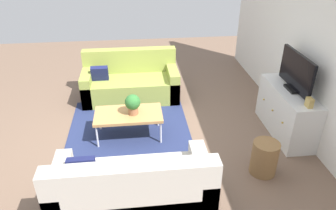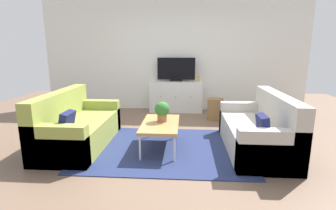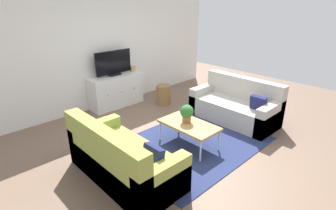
{
  "view_description": "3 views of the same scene",
  "coord_description": "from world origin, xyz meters",
  "px_view_note": "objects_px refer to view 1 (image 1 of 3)",
  "views": [
    {
      "loc": [
        4.0,
        -0.01,
        2.82
      ],
      "look_at": [
        0.0,
        0.44,
        0.56
      ],
      "focal_mm": 33.67,
      "sensor_mm": 36.0,
      "label": 1
    },
    {
      "loc": [
        0.3,
        -3.87,
        1.54
      ],
      "look_at": [
        0.0,
        0.44,
        0.56
      ],
      "focal_mm": 27.46,
      "sensor_mm": 36.0,
      "label": 2
    },
    {
      "loc": [
        -3.09,
        -2.79,
        2.37
      ],
      "look_at": [
        0.0,
        0.44,
        0.56
      ],
      "focal_mm": 28.28,
      "sensor_mm": 36.0,
      "label": 3
    }
  ],
  "objects_px": {
    "couch_right_side": "(133,193)",
    "mantel_clock": "(309,103)",
    "potted_plant": "(133,104)",
    "coffee_table": "(128,115)",
    "flat_screen_tv": "(296,73)",
    "tv_console": "(287,112)",
    "wicker_basket": "(264,158)",
    "couch_left_side": "(131,82)"
  },
  "relations": [
    {
      "from": "potted_plant",
      "to": "flat_screen_tv",
      "type": "height_order",
      "value": "flat_screen_tv"
    },
    {
      "from": "coffee_table",
      "to": "potted_plant",
      "type": "distance_m",
      "value": 0.22
    },
    {
      "from": "potted_plant",
      "to": "flat_screen_tv",
      "type": "bearing_deg",
      "value": 86.99
    },
    {
      "from": "mantel_clock",
      "to": "potted_plant",
      "type": "bearing_deg",
      "value": -105.13
    },
    {
      "from": "tv_console",
      "to": "flat_screen_tv",
      "type": "relative_size",
      "value": 1.4
    },
    {
      "from": "mantel_clock",
      "to": "coffee_table",
      "type": "bearing_deg",
      "value": -105.17
    },
    {
      "from": "tv_console",
      "to": "mantel_clock",
      "type": "bearing_deg",
      "value": 0.01
    },
    {
      "from": "tv_console",
      "to": "flat_screen_tv",
      "type": "distance_m",
      "value": 0.65
    },
    {
      "from": "couch_right_side",
      "to": "mantel_clock",
      "type": "bearing_deg",
      "value": 109.91
    },
    {
      "from": "tv_console",
      "to": "mantel_clock",
      "type": "relative_size",
      "value": 9.67
    },
    {
      "from": "coffee_table",
      "to": "wicker_basket",
      "type": "relative_size",
      "value": 2.18
    },
    {
      "from": "couch_left_side",
      "to": "wicker_basket",
      "type": "bearing_deg",
      "value": 35.47
    },
    {
      "from": "couch_left_side",
      "to": "mantel_clock",
      "type": "distance_m",
      "value": 3.16
    },
    {
      "from": "potted_plant",
      "to": "mantel_clock",
      "type": "relative_size",
      "value": 2.39
    },
    {
      "from": "couch_left_side",
      "to": "wicker_basket",
      "type": "distance_m",
      "value": 2.93
    },
    {
      "from": "potted_plant",
      "to": "mantel_clock",
      "type": "bearing_deg",
      "value": 74.87
    },
    {
      "from": "mantel_clock",
      "to": "wicker_basket",
      "type": "relative_size",
      "value": 0.28
    },
    {
      "from": "couch_right_side",
      "to": "mantel_clock",
      "type": "relative_size",
      "value": 13.38
    },
    {
      "from": "potted_plant",
      "to": "wicker_basket",
      "type": "bearing_deg",
      "value": 58.94
    },
    {
      "from": "tv_console",
      "to": "flat_screen_tv",
      "type": "xyz_separation_m",
      "value": [
        0.0,
        0.02,
        0.65
      ]
    },
    {
      "from": "couch_left_side",
      "to": "flat_screen_tv",
      "type": "relative_size",
      "value": 1.94
    },
    {
      "from": "tv_console",
      "to": "wicker_basket",
      "type": "bearing_deg",
      "value": -37.65
    },
    {
      "from": "potted_plant",
      "to": "tv_console",
      "type": "distance_m",
      "value": 2.35
    },
    {
      "from": "couch_left_side",
      "to": "couch_right_side",
      "type": "bearing_deg",
      "value": 0.0
    },
    {
      "from": "couch_right_side",
      "to": "potted_plant",
      "type": "relative_size",
      "value": 5.59
    },
    {
      "from": "wicker_basket",
      "to": "flat_screen_tv",
      "type": "bearing_deg",
      "value": 141.54
    },
    {
      "from": "flat_screen_tv",
      "to": "mantel_clock",
      "type": "distance_m",
      "value": 0.55
    },
    {
      "from": "couch_left_side",
      "to": "wicker_basket",
      "type": "height_order",
      "value": "couch_left_side"
    },
    {
      "from": "couch_left_side",
      "to": "potted_plant",
      "type": "height_order",
      "value": "couch_left_side"
    },
    {
      "from": "coffee_table",
      "to": "mantel_clock",
      "type": "height_order",
      "value": "mantel_clock"
    },
    {
      "from": "couch_right_side",
      "to": "tv_console",
      "type": "relative_size",
      "value": 1.38
    },
    {
      "from": "potted_plant",
      "to": "coffee_table",
      "type": "bearing_deg",
      "value": -106.34
    },
    {
      "from": "couch_left_side",
      "to": "couch_right_side",
      "type": "xyz_separation_m",
      "value": [
        2.87,
        0.0,
        0.0
      ]
    },
    {
      "from": "couch_right_side",
      "to": "mantel_clock",
      "type": "xyz_separation_m",
      "value": [
        -0.86,
        2.37,
        0.52
      ]
    },
    {
      "from": "tv_console",
      "to": "wicker_basket",
      "type": "height_order",
      "value": "tv_console"
    },
    {
      "from": "wicker_basket",
      "to": "mantel_clock",
      "type": "bearing_deg",
      "value": 118.58
    },
    {
      "from": "couch_right_side",
      "to": "wicker_basket",
      "type": "height_order",
      "value": "couch_right_side"
    },
    {
      "from": "coffee_table",
      "to": "flat_screen_tv",
      "type": "height_order",
      "value": "flat_screen_tv"
    },
    {
      "from": "couch_left_side",
      "to": "coffee_table",
      "type": "bearing_deg",
      "value": -1.65
    },
    {
      "from": "couch_left_side",
      "to": "tv_console",
      "type": "distance_m",
      "value": 2.81
    },
    {
      "from": "couch_left_side",
      "to": "mantel_clock",
      "type": "height_order",
      "value": "mantel_clock"
    },
    {
      "from": "flat_screen_tv",
      "to": "mantel_clock",
      "type": "xyz_separation_m",
      "value": [
        0.51,
        -0.02,
        -0.21
      ]
    }
  ]
}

